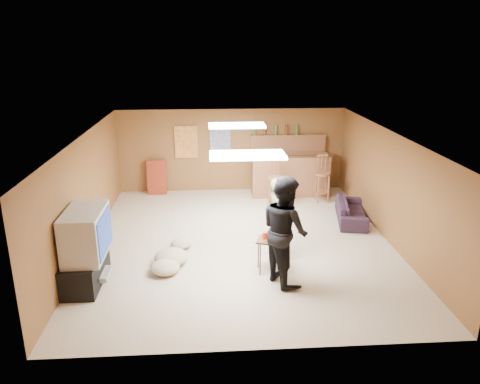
{
  "coord_description": "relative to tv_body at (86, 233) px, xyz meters",
  "views": [
    {
      "loc": [
        -0.61,
        -8.71,
        3.91
      ],
      "look_at": [
        0.0,
        0.2,
        1.0
      ],
      "focal_mm": 35.0,
      "sensor_mm": 36.0,
      "label": 1
    }
  ],
  "objects": [
    {
      "name": "ground",
      "position": [
        2.65,
        1.5,
        -0.9
      ],
      "size": [
        7.0,
        7.0,
        0.0
      ],
      "primitive_type": "plane",
      "color": "#BDAA90",
      "rests_on": "ground"
    },
    {
      "name": "cup_red_far",
      "position": [
        3.18,
        0.15,
        -0.24
      ],
      "size": [
        0.12,
        0.12,
        0.12
      ],
      "primitive_type": "cylinder",
      "rotation": [
        0.0,
        0.0,
        0.43
      ],
      "color": "red",
      "rests_on": "tray_table"
    },
    {
      "name": "folding_chair_stack",
      "position": [
        0.65,
        4.8,
        -0.45
      ],
      "size": [
        0.5,
        0.26,
        0.91
      ],
      "primitive_type": "cube",
      "rotation": [
        -0.14,
        0.0,
        0.0
      ],
      "color": "maroon",
      "rests_on": "ground"
    },
    {
      "name": "bottle_row",
      "position": [
        3.81,
        4.88,
        0.75
      ],
      "size": [
        1.2,
        0.08,
        0.26
      ],
      "primitive_type": null,
      "color": "#3F7233",
      "rests_on": "bar_shelf"
    },
    {
      "name": "cushion_far",
      "position": [
        1.23,
        0.24,
        -0.78
      ],
      "size": [
        0.64,
        0.64,
        0.23
      ],
      "primitive_type": "ellipsoid",
      "rotation": [
        0.0,
        0.0,
        0.27
      ],
      "color": "tan",
      "rests_on": "ground"
    },
    {
      "name": "ceiling_panel_back",
      "position": [
        2.65,
        2.7,
        1.27
      ],
      "size": [
        1.2,
        0.6,
        0.04
      ],
      "primitive_type": "cube",
      "color": "white",
      "rests_on": "ceiling"
    },
    {
      "name": "ceiling_panel_front",
      "position": [
        2.65,
        0.0,
        1.27
      ],
      "size": [
        1.2,
        0.6,
        0.04
      ],
      "primitive_type": "cube",
      "color": "white",
      "rests_on": "ceiling"
    },
    {
      "name": "bar_stool_right",
      "position": [
        4.88,
        3.86,
        -0.34
      ],
      "size": [
        0.46,
        0.46,
        1.12
      ],
      "primitive_type": null,
      "rotation": [
        0.0,
        0.0,
        0.35
      ],
      "color": "brown",
      "rests_on": "ground"
    },
    {
      "name": "bar_backing",
      "position": [
        4.15,
        4.92,
        0.3
      ],
      "size": [
        2.0,
        0.14,
        0.6
      ],
      "primitive_type": "cube",
      "color": "brown",
      "rests_on": "bar_counter"
    },
    {
      "name": "person_black",
      "position": [
        3.26,
        -0.15,
        0.03
      ],
      "size": [
        0.99,
        1.1,
        1.85
      ],
      "primitive_type": "imported",
      "rotation": [
        0.0,
        0.0,
        1.96
      ],
      "color": "black",
      "rests_on": "ground"
    },
    {
      "name": "poster_left",
      "position": [
        1.45,
        4.96,
        0.45
      ],
      "size": [
        0.6,
        0.03,
        0.85
      ],
      "primitive_type": "cube",
      "color": "#BF3F26",
      "rests_on": "wall_back"
    },
    {
      "name": "cushion_mid",
      "position": [
        1.46,
        1.3,
        -0.81
      ],
      "size": [
        0.54,
        0.54,
        0.19
      ],
      "primitive_type": "ellipsoid",
      "rotation": [
        0.0,
        0.0,
        -0.37
      ],
      "color": "tan",
      "rests_on": "ground"
    },
    {
      "name": "dvd_box",
      "position": [
        0.15,
        0.0,
        -0.75
      ],
      "size": [
        0.35,
        0.5,
        0.08
      ],
      "primitive_type": "cube",
      "color": "#B2B2B7",
      "rests_on": "tv_stand"
    },
    {
      "name": "tv_stand",
      "position": [
        -0.07,
        0.0,
        -0.65
      ],
      "size": [
        0.55,
        1.3,
        0.5
      ],
      "primitive_type": "cube",
      "color": "black",
      "rests_on": "ground"
    },
    {
      "name": "ceiling",
      "position": [
        2.65,
        1.5,
        1.3
      ],
      "size": [
        6.0,
        7.0,
        0.02
      ],
      "primitive_type": "cube",
      "color": "silver",
      "rests_on": "ground"
    },
    {
      "name": "poster_right",
      "position": [
        2.35,
        4.96,
        0.45
      ],
      "size": [
        0.55,
        0.03,
        0.8
      ],
      "primitive_type": "cube",
      "color": "#334C99",
      "rests_on": "wall_back"
    },
    {
      "name": "wall_front",
      "position": [
        2.65,
        -2.0,
        0.2
      ],
      "size": [
        6.0,
        0.02,
        2.2
      ],
      "primitive_type": "cube",
      "color": "brown",
      "rests_on": "ground"
    },
    {
      "name": "bar_counter",
      "position": [
        4.15,
        4.45,
        -0.35
      ],
      "size": [
        2.0,
        0.6,
        1.1
      ],
      "primitive_type": "cube",
      "color": "brown",
      "rests_on": "ground"
    },
    {
      "name": "wall_back",
      "position": [
        2.65,
        5.0,
        0.2
      ],
      "size": [
        6.0,
        0.02,
        2.2
      ],
      "primitive_type": "cube",
      "color": "brown",
      "rests_on": "ground"
    },
    {
      "name": "cup_blue",
      "position": [
        3.24,
        0.32,
        -0.25
      ],
      "size": [
        0.1,
        0.1,
        0.11
      ],
      "primitive_type": "cylinder",
      "rotation": [
        0.0,
        0.0,
        0.31
      ],
      "color": "navy",
      "rests_on": "tray_table"
    },
    {
      "name": "wall_left",
      "position": [
        -0.35,
        1.5,
        0.2
      ],
      "size": [
        0.02,
        7.0,
        2.2
      ],
      "primitive_type": "cube",
      "color": "brown",
      "rests_on": "ground"
    },
    {
      "name": "tray_table",
      "position": [
        3.09,
        0.21,
        -0.6
      ],
      "size": [
        0.56,
        0.5,
        0.6
      ],
      "primitive_type": "cube",
      "rotation": [
        0.0,
        0.0,
        -0.34
      ],
      "color": "#392112",
      "rests_on": "ground"
    },
    {
      "name": "bar_lip",
      "position": [
        4.15,
        4.2,
        0.2
      ],
      "size": [
        2.1,
        0.12,
        0.05
      ],
      "primitive_type": "cube",
      "color": "#392112",
      "rests_on": "bar_counter"
    },
    {
      "name": "cushion_near_tv",
      "position": [
        1.31,
        0.6,
        -0.76
      ],
      "size": [
        0.65,
        0.65,
        0.28
      ],
      "primitive_type": "ellipsoid",
      "rotation": [
        0.0,
        0.0,
        0.06
      ],
      "color": "tan",
      "rests_on": "ground"
    },
    {
      "name": "bar_stool_left",
      "position": [
        3.64,
        3.61,
        -0.3
      ],
      "size": [
        0.41,
        0.41,
        1.2
      ],
      "primitive_type": null,
      "rotation": [
        0.0,
        0.0,
        0.07
      ],
      "color": "brown",
      "rests_on": "ground"
    },
    {
      "name": "tv_screen",
      "position": [
        0.31,
        0.0,
        0.0
      ],
      "size": [
        0.02,
        0.95,
        0.65
      ],
      "primitive_type": "cube",
      "color": "navy",
      "rests_on": "tv_body"
    },
    {
      "name": "tv_body",
      "position": [
        0.0,
        0.0,
        0.0
      ],
      "size": [
        0.6,
        1.1,
        0.8
      ],
      "primitive_type": "cube",
      "color": "#B2B2B7",
      "rests_on": "tv_stand"
    },
    {
      "name": "person_olive",
      "position": [
        3.28,
        0.68,
        -0.1
      ],
      "size": [
        0.54,
        0.67,
        1.6
      ],
      "primitive_type": "imported",
      "rotation": [
        0.0,
        0.0,
        1.88
      ],
      "color": "#5F653A",
      "rests_on": "ground"
    },
    {
      "name": "cup_red_near",
      "position": [
        2.99,
        0.27,
        -0.24
      ],
      "size": [
        0.11,
        0.11,
        0.12
      ],
      "primitive_type": "cylinder",
      "rotation": [
        0.0,
        0.0,
        0.3
      ],
      "color": "red",
      "rests_on": "tray_table"
    },
    {
      "name": "wall_right",
      "position": [
        5.65,
        1.5,
        0.2
      ],
      "size": [
        0.02,
        7.0,
        2.2
      ],
      "primitive_type": "cube",
      "color": "brown",
      "rests_on": "ground"
    },
    {
      "name": "bar_shelf",
      "position": [
        4.15,
        4.9,
        0.6
      ],
      "size": [
        2.0,
        0.18,
        0.05
      ],
      "primitive_type": "cube",
      "color": "brown",
      "rests_on": "bar_backing"
    },
    {
      "name": "sofa",
      "position": [
        5.24,
        2.52,
        -0.67
      ],
      "size": [
        0.9,
        1.65,
        0.45
      ],
      "primitive_type": "imported",
      "rotation": [
        0.0,
        0.0,
        1.38
      ],
      "color": "black",
      "rests_on": "ground"
    }
  ]
}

